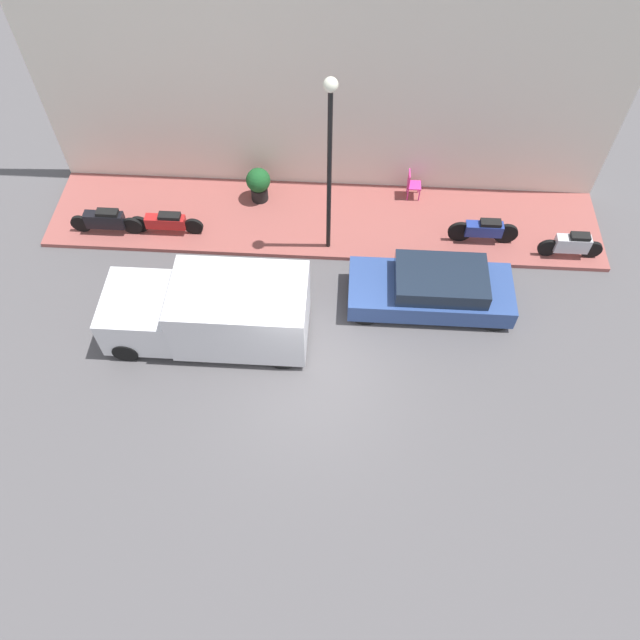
{
  "coord_description": "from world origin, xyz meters",
  "views": [
    {
      "loc": [
        -7.7,
        -0.65,
        13.28
      ],
      "look_at": [
        1.36,
        -0.12,
        0.6
      ],
      "focal_mm": 35.0,
      "sensor_mm": 36.0,
      "label": 1
    }
  ],
  "objects_px": {
    "potted_plant": "(259,183)",
    "motorcycle_blue": "(484,230)",
    "motorcycle_red": "(166,222)",
    "parked_car": "(433,289)",
    "delivery_van": "(210,311)",
    "streetlamp": "(330,147)",
    "cafe_chair": "(412,183)",
    "scooter_silver": "(572,245)",
    "motorcycle_black": "(105,221)"
  },
  "relations": [
    {
      "from": "motorcycle_red",
      "to": "potted_plant",
      "type": "height_order",
      "value": "potted_plant"
    },
    {
      "from": "motorcycle_red",
      "to": "streetlamp",
      "type": "xyz_separation_m",
      "value": [
        -0.26,
        -4.62,
        3.06
      ]
    },
    {
      "from": "motorcycle_red",
      "to": "streetlamp",
      "type": "distance_m",
      "value": 5.55
    },
    {
      "from": "scooter_silver",
      "to": "streetlamp",
      "type": "bearing_deg",
      "value": 90.13
    },
    {
      "from": "potted_plant",
      "to": "motorcycle_blue",
      "type": "bearing_deg",
      "value": -101.75
    },
    {
      "from": "motorcycle_black",
      "to": "motorcycle_blue",
      "type": "height_order",
      "value": "motorcycle_black"
    },
    {
      "from": "motorcycle_black",
      "to": "motorcycle_blue",
      "type": "xyz_separation_m",
      "value": [
        0.27,
        -10.67,
        -0.01
      ]
    },
    {
      "from": "motorcycle_red",
      "to": "cafe_chair",
      "type": "distance_m",
      "value": 7.25
    },
    {
      "from": "streetlamp",
      "to": "potted_plant",
      "type": "distance_m",
      "value": 3.99
    },
    {
      "from": "scooter_silver",
      "to": "motorcycle_blue",
      "type": "relative_size",
      "value": 0.9
    },
    {
      "from": "potted_plant",
      "to": "cafe_chair",
      "type": "distance_m",
      "value": 4.54
    },
    {
      "from": "motorcycle_blue",
      "to": "cafe_chair",
      "type": "relative_size",
      "value": 2.18
    },
    {
      "from": "parked_car",
      "to": "cafe_chair",
      "type": "bearing_deg",
      "value": 6.37
    },
    {
      "from": "motorcycle_red",
      "to": "potted_plant",
      "type": "distance_m",
      "value": 2.91
    },
    {
      "from": "parked_car",
      "to": "streetlamp",
      "type": "bearing_deg",
      "value": 57.75
    },
    {
      "from": "delivery_van",
      "to": "motorcycle_black",
      "type": "distance_m",
      "value": 4.85
    },
    {
      "from": "potted_plant",
      "to": "streetlamp",
      "type": "bearing_deg",
      "value": -129.74
    },
    {
      "from": "streetlamp",
      "to": "cafe_chair",
      "type": "xyz_separation_m",
      "value": [
        2.16,
        -2.37,
        -2.95
      ]
    },
    {
      "from": "delivery_van",
      "to": "streetlamp",
      "type": "relative_size",
      "value": 0.95
    },
    {
      "from": "parked_car",
      "to": "delivery_van",
      "type": "height_order",
      "value": "delivery_van"
    },
    {
      "from": "delivery_van",
      "to": "streetlamp",
      "type": "height_order",
      "value": "streetlamp"
    },
    {
      "from": "motorcycle_red",
      "to": "parked_car",
      "type": "bearing_deg",
      "value": -105.32
    },
    {
      "from": "scooter_silver",
      "to": "parked_car",
      "type": "bearing_deg",
      "value": 114.66
    },
    {
      "from": "streetlamp",
      "to": "motorcycle_red",
      "type": "bearing_deg",
      "value": 86.74
    },
    {
      "from": "parked_car",
      "to": "motorcycle_black",
      "type": "xyz_separation_m",
      "value": [
        1.94,
        9.14,
        -0.01
      ]
    },
    {
      "from": "delivery_van",
      "to": "cafe_chair",
      "type": "distance_m",
      "value": 7.35
    },
    {
      "from": "parked_car",
      "to": "motorcycle_black",
      "type": "height_order",
      "value": "parked_car"
    },
    {
      "from": "delivery_van",
      "to": "parked_car",
      "type": "bearing_deg",
      "value": -76.68
    },
    {
      "from": "scooter_silver",
      "to": "motorcycle_red",
      "type": "xyz_separation_m",
      "value": [
        0.25,
        11.33,
        -0.06
      ]
    },
    {
      "from": "delivery_van",
      "to": "scooter_silver",
      "type": "relative_size",
      "value": 2.85
    },
    {
      "from": "parked_car",
      "to": "cafe_chair",
      "type": "height_order",
      "value": "parked_car"
    },
    {
      "from": "delivery_van",
      "to": "potted_plant",
      "type": "distance_m",
      "value": 4.92
    },
    {
      "from": "delivery_van",
      "to": "motorcycle_blue",
      "type": "distance_m",
      "value": 7.94
    },
    {
      "from": "motorcycle_blue",
      "to": "cafe_chair",
      "type": "xyz_separation_m",
      "value": [
        1.73,
        1.97,
        0.06
      ]
    },
    {
      "from": "delivery_van",
      "to": "motorcycle_black",
      "type": "xyz_separation_m",
      "value": [
        3.26,
        3.57,
        -0.36
      ]
    },
    {
      "from": "scooter_silver",
      "to": "cafe_chair",
      "type": "relative_size",
      "value": 1.96
    },
    {
      "from": "parked_car",
      "to": "streetlamp",
      "type": "xyz_separation_m",
      "value": [
        1.77,
        2.81,
        2.99
      ]
    },
    {
      "from": "scooter_silver",
      "to": "cafe_chair",
      "type": "bearing_deg",
      "value": 63.64
    },
    {
      "from": "scooter_silver",
      "to": "motorcycle_red",
      "type": "bearing_deg",
      "value": 88.75
    },
    {
      "from": "parked_car",
      "to": "streetlamp",
      "type": "height_order",
      "value": "streetlamp"
    },
    {
      "from": "scooter_silver",
      "to": "motorcycle_red",
      "type": "distance_m",
      "value": 11.33
    },
    {
      "from": "streetlamp",
      "to": "cafe_chair",
      "type": "relative_size",
      "value": 5.93
    },
    {
      "from": "parked_car",
      "to": "motorcycle_blue",
      "type": "distance_m",
      "value": 2.69
    },
    {
      "from": "motorcycle_black",
      "to": "cafe_chair",
      "type": "xyz_separation_m",
      "value": [
        2.0,
        -8.7,
        0.05
      ]
    },
    {
      "from": "motorcycle_blue",
      "to": "potted_plant",
      "type": "xyz_separation_m",
      "value": [
        1.35,
        6.49,
        0.16
      ]
    },
    {
      "from": "motorcycle_black",
      "to": "potted_plant",
      "type": "bearing_deg",
      "value": -68.82
    },
    {
      "from": "streetlamp",
      "to": "cafe_chair",
      "type": "bearing_deg",
      "value": -47.59
    },
    {
      "from": "delivery_van",
      "to": "streetlamp",
      "type": "distance_m",
      "value": 4.91
    },
    {
      "from": "delivery_van",
      "to": "motorcycle_red",
      "type": "height_order",
      "value": "delivery_van"
    },
    {
      "from": "motorcycle_blue",
      "to": "delivery_van",
      "type": "bearing_deg",
      "value": 116.42
    }
  ]
}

